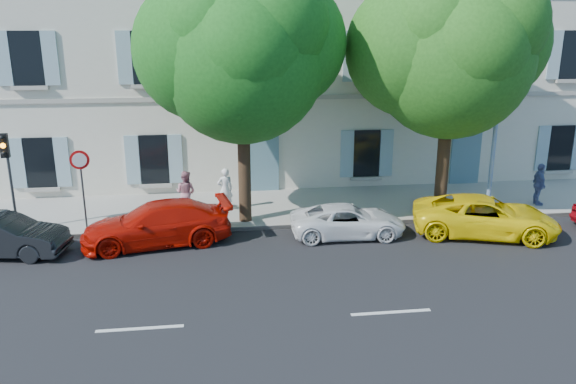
{
  "coord_description": "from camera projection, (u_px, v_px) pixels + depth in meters",
  "views": [
    {
      "loc": [
        -4.09,
        -15.91,
        6.69
      ],
      "look_at": [
        -1.76,
        2.0,
        1.4
      ],
      "focal_mm": 35.0,
      "sensor_mm": 36.0,
      "label": 1
    }
  ],
  "objects": [
    {
      "name": "tree_right",
      "position": [
        451.0,
        58.0,
        19.33
      ],
      "size": [
        5.6,
        5.6,
        8.63
      ],
      "color": "#3A2819",
      "rests_on": "sidewalk"
    },
    {
      "name": "road_sign",
      "position": [
        81.0,
        173.0,
        18.4
      ],
      "size": [
        0.62,
        0.17,
        2.72
      ],
      "color": "#383A3D",
      "rests_on": "sidewalk"
    },
    {
      "name": "pedestrian_a",
      "position": [
        225.0,
        189.0,
        20.77
      ],
      "size": [
        0.65,
        0.51,
        1.59
      ],
      "primitive_type": "imported",
      "rotation": [
        0.0,
        0.0,
        3.38
      ],
      "color": "white",
      "rests_on": "sidewalk"
    },
    {
      "name": "car_red_coupe",
      "position": [
        157.0,
        224.0,
        17.9
      ],
      "size": [
        4.95,
        2.66,
        1.36
      ],
      "primitive_type": "imported",
      "rotation": [
        0.0,
        0.0,
        4.88
      ],
      "color": "#B50F05",
      "rests_on": "ground"
    },
    {
      "name": "tree_left",
      "position": [
        242.0,
        59.0,
        18.3
      ],
      "size": [
        5.57,
        5.57,
        8.63
      ],
      "color": "#3A2819",
      "rests_on": "sidewalk"
    },
    {
      "name": "pedestrian_c",
      "position": [
        539.0,
        184.0,
        21.4
      ],
      "size": [
        0.53,
        0.99,
        1.62
      ],
      "primitive_type": "imported",
      "rotation": [
        0.0,
        0.0,
        1.43
      ],
      "color": "#506093",
      "rests_on": "sidewalk"
    },
    {
      "name": "car_white_coupe",
      "position": [
        348.0,
        221.0,
        18.64
      ],
      "size": [
        3.87,
        1.88,
        1.06
      ],
      "primitive_type": "imported",
      "rotation": [
        0.0,
        0.0,
        1.54
      ],
      "color": "white",
      "rests_on": "ground"
    },
    {
      "name": "pedestrian_b",
      "position": [
        186.0,
        193.0,
        20.34
      ],
      "size": [
        0.97,
        0.9,
        1.61
      ],
      "primitive_type": "imported",
      "rotation": [
        0.0,
        0.0,
        2.66
      ],
      "color": "#B1717E",
      "rests_on": "sidewalk"
    },
    {
      "name": "traffic_light",
      "position": [
        7.0,
        161.0,
        18.11
      ],
      "size": [
        0.27,
        0.37,
        3.31
      ],
      "color": "#383A3D",
      "rests_on": "sidewalk"
    },
    {
      "name": "sidewalk",
      "position": [
        325.0,
        206.0,
        21.74
      ],
      "size": [
        36.0,
        4.5,
        0.15
      ],
      "primitive_type": "cube",
      "color": "#A09E96",
      "rests_on": "ground"
    },
    {
      "name": "street_lamp",
      "position": [
        502.0,
        91.0,
        19.62
      ],
      "size": [
        0.27,
        1.66,
        7.82
      ],
      "color": "#7293BF",
      "rests_on": "sidewalk"
    },
    {
      "name": "car_yellow_supercar",
      "position": [
        485.0,
        216.0,
        18.7
      ],
      "size": [
        5.15,
        3.47,
        1.31
      ],
      "primitive_type": "imported",
      "rotation": [
        0.0,
        0.0,
        1.27
      ],
      "color": "yellow",
      "rests_on": "ground"
    },
    {
      "name": "car_dark_sedan",
      "position": [
        2.0,
        236.0,
        17.0
      ],
      "size": [
        4.01,
        1.95,
        1.27
      ],
      "primitive_type": "imported",
      "rotation": [
        0.0,
        0.0,
        1.41
      ],
      "color": "black",
      "rests_on": "ground"
    },
    {
      "name": "kerb",
      "position": [
        337.0,
        224.0,
        19.67
      ],
      "size": [
        36.0,
        0.16,
        0.16
      ],
      "primitive_type": "cube",
      "color": "#9E998E",
      "rests_on": "ground"
    },
    {
      "name": "building",
      "position": [
        303.0,
        44.0,
        25.55
      ],
      "size": [
        28.0,
        7.0,
        12.0
      ],
      "primitive_type": "cube",
      "color": "beige",
      "rests_on": "ground"
    },
    {
      "name": "ground",
      "position": [
        352.0,
        251.0,
        17.52
      ],
      "size": [
        90.0,
        90.0,
        0.0
      ],
      "primitive_type": "plane",
      "color": "black"
    }
  ]
}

